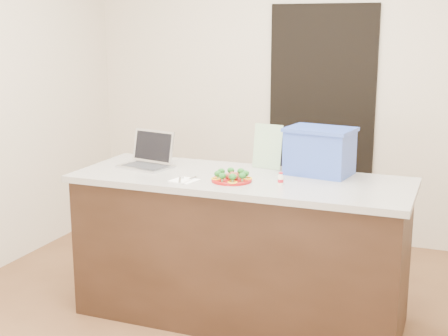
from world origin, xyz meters
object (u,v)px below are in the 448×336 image
at_px(plate, 232,180).
at_px(laptop, 149,157).
at_px(napkin, 184,180).
at_px(blue_box, 320,151).
at_px(yogurt_bottle, 281,180).
at_px(chair, 311,213).
at_px(island, 240,248).

bearing_deg(plate, laptop, 163.46).
bearing_deg(napkin, laptop, 143.30).
bearing_deg(laptop, blue_box, 21.53).
height_order(napkin, blue_box, blue_box).
distance_m(yogurt_bottle, chair, 1.05).
relative_size(yogurt_bottle, blue_box, 0.17).
distance_m(island, yogurt_bottle, 0.57).
bearing_deg(island, chair, 73.85).
height_order(plate, chair, plate).
xyz_separation_m(napkin, yogurt_bottle, (0.56, 0.13, 0.03)).
bearing_deg(chair, laptop, -149.54).
height_order(island, napkin, napkin).
relative_size(plate, blue_box, 0.55).
bearing_deg(chair, plate, -114.91).
distance_m(napkin, chair, 1.27).
xyz_separation_m(napkin, chair, (0.52, 1.06, -0.45)).
xyz_separation_m(island, blue_box, (0.43, 0.25, 0.60)).
bearing_deg(laptop, yogurt_bottle, 2.44).
relative_size(napkin, blue_box, 0.32).
height_order(napkin, yogurt_bottle, yogurt_bottle).
bearing_deg(chair, yogurt_bottle, -97.98).
xyz_separation_m(island, napkin, (-0.28, -0.22, 0.46)).
relative_size(island, blue_box, 4.68).
relative_size(blue_box, chair, 0.53).
distance_m(blue_box, chair, 0.86).
distance_m(yogurt_bottle, blue_box, 0.39).
height_order(plate, laptop, laptop).
bearing_deg(napkin, blue_box, 33.54).
bearing_deg(island, plate, -95.25).
distance_m(napkin, laptop, 0.49).
bearing_deg(blue_box, plate, -130.74).
distance_m(plate, napkin, 0.28).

